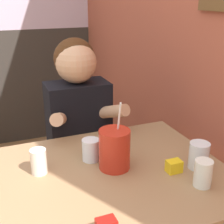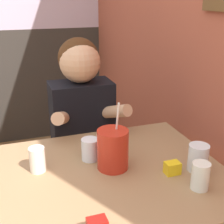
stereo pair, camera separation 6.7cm
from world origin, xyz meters
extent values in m
cube|color=#9E4C38|center=(1.24, 1.23, 1.35)|extent=(0.06, 4.45, 2.70)
cube|color=#93704C|center=(0.67, 0.45, 0.71)|extent=(0.91, 0.80, 0.04)
cylinder|color=black|center=(0.25, 0.81, 0.35)|extent=(0.04, 0.04, 0.69)
cylinder|color=black|center=(1.08, 0.81, 0.35)|extent=(0.04, 0.04, 0.69)
cube|color=black|center=(0.67, 1.01, 0.23)|extent=(0.31, 0.20, 0.47)
cube|color=black|center=(0.67, 1.01, 0.71)|extent=(0.34, 0.20, 0.49)
sphere|color=#472814|center=(0.67, 1.04, 1.08)|extent=(0.22, 0.22, 0.22)
sphere|color=tan|center=(0.67, 1.01, 1.07)|extent=(0.22, 0.22, 0.22)
cylinder|color=tan|center=(0.54, 0.87, 0.82)|extent=(0.14, 0.27, 0.15)
cylinder|color=tan|center=(0.81, 0.87, 0.82)|extent=(0.14, 0.27, 0.15)
cylinder|color=#B22819|center=(0.67, 0.48, 0.81)|extent=(0.13, 0.13, 0.17)
cylinder|color=white|center=(0.69, 0.48, 0.95)|extent=(0.01, 0.04, 0.14)
cylinder|color=silver|center=(0.60, 0.58, 0.78)|extent=(0.08, 0.08, 0.10)
cylinder|color=silver|center=(0.93, 0.24, 0.78)|extent=(0.07, 0.07, 0.10)
cylinder|color=silver|center=(0.38, 0.55, 0.78)|extent=(0.06, 0.06, 0.10)
cylinder|color=silver|center=(1.00, 0.35, 0.79)|extent=(0.08, 0.08, 0.11)
cube|color=yellow|center=(0.88, 0.36, 0.75)|extent=(0.06, 0.04, 0.05)
camera|label=1|loc=(0.24, -0.57, 1.41)|focal=50.00mm
camera|label=2|loc=(0.31, -0.59, 1.41)|focal=50.00mm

